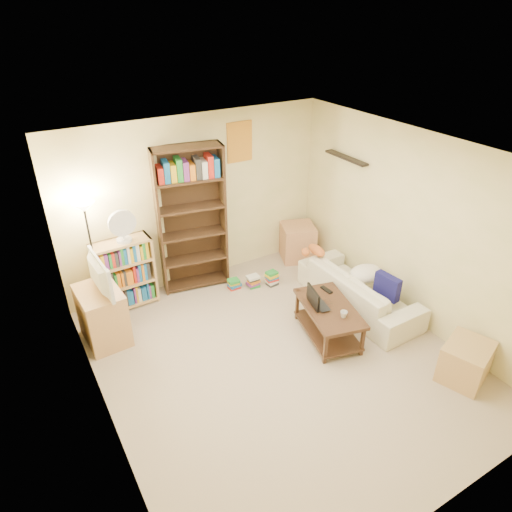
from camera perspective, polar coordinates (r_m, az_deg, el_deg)
name	(u,v)px	position (r m, az deg, el deg)	size (l,w,h in m)	color
room	(284,241)	(4.75, 3.48, 1.92)	(4.50, 4.54, 2.52)	tan
sofa	(359,290)	(6.54, 12.71, -4.11)	(0.75, 1.89, 0.55)	beige
navy_pillow	(387,286)	(6.23, 16.09, -3.68)	(0.36, 0.11, 0.33)	#131252
cream_blanket	(365,273)	(6.54, 13.51, -2.14)	(0.51, 0.36, 0.22)	white
tabby_cat	(315,251)	(6.67, 7.34, 0.68)	(0.43, 0.16, 0.15)	#C8632A
coffee_table	(329,317)	(5.90, 9.06, -7.51)	(0.80, 1.14, 0.46)	#412919
laptop	(323,303)	(5.83, 8.43, -5.88)	(0.28, 0.38, 0.03)	black
laptop_screen	(313,297)	(5.70, 7.15, -5.14)	(0.01, 0.34, 0.23)	white
mug	(344,314)	(5.64, 10.91, -7.18)	(0.12, 0.12, 0.08)	silver
tv_remote	(326,290)	(6.09, 8.80, -4.19)	(0.06, 0.18, 0.02)	black
tv_stand	(103,316)	(6.06, -18.63, -7.06)	(0.49, 0.68, 0.73)	tan
television	(94,276)	(5.74, -19.55, -2.35)	(0.14, 0.77, 0.44)	black
tall_bookshelf	(191,217)	(6.52, -8.09, 4.89)	(1.01, 0.49, 2.14)	#3A2816
short_bookshelf	(125,274)	(6.54, -16.03, -2.18)	(0.80, 0.34, 1.01)	tan
desk_fan	(122,226)	(6.16, -16.35, 3.61)	(0.36, 0.20, 0.46)	silver
floor_lamp	(88,227)	(6.11, -20.30, 3.42)	(0.28, 0.28, 1.65)	black
side_table	(298,242)	(7.58, 5.21, 1.76)	(0.52, 0.52, 0.59)	tan
end_cabinet	(465,361)	(5.82, 24.71, -11.89)	(0.55, 0.46, 0.46)	tan
book_stacks	(255,281)	(6.89, -0.09, -3.12)	(0.73, 0.35, 0.23)	red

